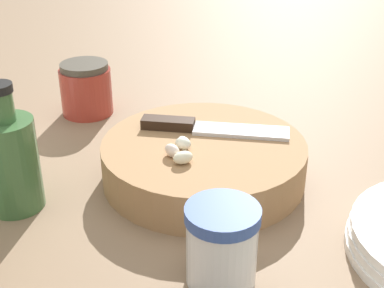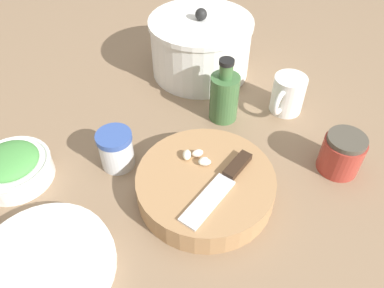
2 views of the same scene
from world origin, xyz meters
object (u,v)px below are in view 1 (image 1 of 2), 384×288
(spice_jar, at_px, (222,245))
(honey_jar, at_px, (86,89))
(cutting_board, at_px, (204,160))
(chef_knife, at_px, (205,127))
(oil_bottle, at_px, (10,160))
(garlic_cloves, at_px, (181,149))

(spice_jar, xyz_separation_m, honey_jar, (0.34, -0.26, 0.00))
(cutting_board, bearing_deg, spice_jar, 120.52)
(chef_knife, xyz_separation_m, spice_jar, (-0.11, 0.19, -0.01))
(honey_jar, height_order, oil_bottle, oil_bottle)
(honey_jar, bearing_deg, chef_knife, 163.91)
(cutting_board, xyz_separation_m, garlic_cloves, (0.01, 0.04, 0.03))
(chef_knife, bearing_deg, cutting_board, 4.41)
(spice_jar, xyz_separation_m, oil_bottle, (0.26, -0.01, 0.02))
(cutting_board, distance_m, chef_knife, 0.04)
(chef_knife, relative_size, oil_bottle, 1.26)
(chef_knife, bearing_deg, garlic_cloves, -16.20)
(chef_knife, distance_m, garlic_cloves, 0.07)
(chef_knife, xyz_separation_m, honey_jar, (0.24, -0.07, -0.01))
(garlic_cloves, relative_size, spice_jar, 0.75)
(chef_knife, bearing_deg, spice_jar, 11.33)
(cutting_board, distance_m, spice_jar, 0.19)
(cutting_board, distance_m, oil_bottle, 0.23)
(spice_jar, distance_m, oil_bottle, 0.26)
(spice_jar, relative_size, honey_jar, 0.97)
(cutting_board, height_order, oil_bottle, oil_bottle)
(chef_knife, xyz_separation_m, garlic_cloves, (-0.00, 0.07, 0.00))
(cutting_board, height_order, garlic_cloves, garlic_cloves)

